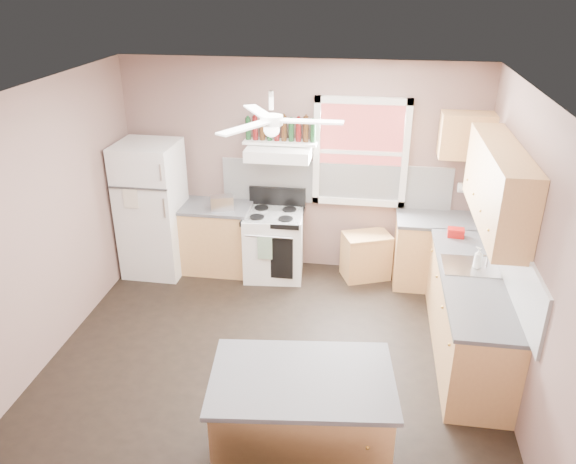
# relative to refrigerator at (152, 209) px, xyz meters

# --- Properties ---
(floor) EXTENTS (4.50, 4.50, 0.00)m
(floor) POSITION_rel_refrigerator_xyz_m (1.84, -1.54, -0.87)
(floor) COLOR black
(floor) RESTS_ON ground
(ceiling) EXTENTS (4.50, 4.50, 0.00)m
(ceiling) POSITION_rel_refrigerator_xyz_m (1.84, -1.54, 1.83)
(ceiling) COLOR white
(ceiling) RESTS_ON ground
(wall_back) EXTENTS (4.50, 0.05, 2.70)m
(wall_back) POSITION_rel_refrigerator_xyz_m (1.84, 0.48, 0.48)
(wall_back) COLOR #785C54
(wall_back) RESTS_ON ground
(wall_right) EXTENTS (0.05, 4.00, 2.70)m
(wall_right) POSITION_rel_refrigerator_xyz_m (4.11, -1.54, 0.48)
(wall_right) COLOR #785C54
(wall_right) RESTS_ON ground
(wall_left) EXTENTS (0.05, 4.00, 2.70)m
(wall_left) POSITION_rel_refrigerator_xyz_m (-0.44, -1.54, 0.48)
(wall_left) COLOR #785C54
(wall_left) RESTS_ON ground
(backsplash_back) EXTENTS (2.90, 0.03, 0.55)m
(backsplash_back) POSITION_rel_refrigerator_xyz_m (2.29, 0.44, 0.31)
(backsplash_back) COLOR white
(backsplash_back) RESTS_ON wall_back
(backsplash_right) EXTENTS (0.03, 2.60, 0.55)m
(backsplash_right) POSITION_rel_refrigerator_xyz_m (4.07, -1.24, 0.31)
(backsplash_right) COLOR white
(backsplash_right) RESTS_ON wall_right
(window_view) EXTENTS (1.00, 0.02, 1.20)m
(window_view) POSITION_rel_refrigerator_xyz_m (2.59, 0.44, 0.73)
(window_view) COLOR maroon
(window_view) RESTS_ON wall_back
(window_frame) EXTENTS (1.16, 0.07, 1.36)m
(window_frame) POSITION_rel_refrigerator_xyz_m (2.59, 0.41, 0.73)
(window_frame) COLOR white
(window_frame) RESTS_ON wall_back
(refrigerator) EXTENTS (0.75, 0.73, 1.73)m
(refrigerator) POSITION_rel_refrigerator_xyz_m (0.00, 0.00, 0.00)
(refrigerator) COLOR white
(refrigerator) RESTS_ON floor
(base_cabinet_left) EXTENTS (0.90, 0.60, 0.86)m
(base_cabinet_left) POSITION_rel_refrigerator_xyz_m (0.78, 0.16, -0.44)
(base_cabinet_left) COLOR tan
(base_cabinet_left) RESTS_ON floor
(counter_left) EXTENTS (0.92, 0.62, 0.04)m
(counter_left) POSITION_rel_refrigerator_xyz_m (0.78, 0.16, 0.01)
(counter_left) COLOR #4A4A4D
(counter_left) RESTS_ON base_cabinet_left
(toaster) EXTENTS (0.32, 0.24, 0.18)m
(toaster) POSITION_rel_refrigerator_xyz_m (0.91, 0.04, 0.12)
(toaster) COLOR silver
(toaster) RESTS_ON counter_left
(stove) EXTENTS (0.78, 0.70, 0.86)m
(stove) POSITION_rel_refrigerator_xyz_m (1.55, 0.09, -0.44)
(stove) COLOR white
(stove) RESTS_ON floor
(range_hood) EXTENTS (0.78, 0.50, 0.14)m
(range_hood) POSITION_rel_refrigerator_xyz_m (1.61, 0.21, 0.75)
(range_hood) COLOR white
(range_hood) RESTS_ON wall_back
(bottle_shelf) EXTENTS (0.90, 0.26, 0.03)m
(bottle_shelf) POSITION_rel_refrigerator_xyz_m (1.61, 0.33, 0.85)
(bottle_shelf) COLOR white
(bottle_shelf) RESTS_ON range_hood
(cart) EXTENTS (0.68, 0.57, 0.58)m
(cart) POSITION_rel_refrigerator_xyz_m (2.73, 0.21, -0.58)
(cart) COLOR tan
(cart) RESTS_ON floor
(base_cabinet_corner) EXTENTS (1.00, 0.60, 0.86)m
(base_cabinet_corner) POSITION_rel_refrigerator_xyz_m (3.59, 0.16, -0.44)
(base_cabinet_corner) COLOR tan
(base_cabinet_corner) RESTS_ON floor
(base_cabinet_right) EXTENTS (0.60, 2.20, 0.86)m
(base_cabinet_right) POSITION_rel_refrigerator_xyz_m (3.79, -1.24, -0.44)
(base_cabinet_right) COLOR tan
(base_cabinet_right) RESTS_ON floor
(counter_corner) EXTENTS (1.02, 0.62, 0.04)m
(counter_corner) POSITION_rel_refrigerator_xyz_m (3.59, 0.16, 0.01)
(counter_corner) COLOR #4A4A4D
(counter_corner) RESTS_ON base_cabinet_corner
(counter_right) EXTENTS (0.62, 2.22, 0.04)m
(counter_right) POSITION_rel_refrigerator_xyz_m (3.78, -1.24, 0.01)
(counter_right) COLOR #4A4A4D
(counter_right) RESTS_ON base_cabinet_right
(sink) EXTENTS (0.55, 0.45, 0.03)m
(sink) POSITION_rel_refrigerator_xyz_m (3.78, -1.04, 0.03)
(sink) COLOR silver
(sink) RESTS_ON counter_right
(faucet) EXTENTS (0.03, 0.03, 0.14)m
(faucet) POSITION_rel_refrigerator_xyz_m (3.94, -1.04, 0.10)
(faucet) COLOR silver
(faucet) RESTS_ON sink
(upper_cabinet_right) EXTENTS (0.33, 1.80, 0.76)m
(upper_cabinet_right) POSITION_rel_refrigerator_xyz_m (3.92, -1.04, 0.91)
(upper_cabinet_right) COLOR tan
(upper_cabinet_right) RESTS_ON wall_right
(upper_cabinet_corner) EXTENTS (0.60, 0.33, 0.52)m
(upper_cabinet_corner) POSITION_rel_refrigerator_xyz_m (3.79, 0.29, 1.03)
(upper_cabinet_corner) COLOR tan
(upper_cabinet_corner) RESTS_ON wall_back
(paper_towel) EXTENTS (0.26, 0.12, 0.12)m
(paper_towel) POSITION_rel_refrigerator_xyz_m (3.91, 0.32, 0.38)
(paper_towel) COLOR white
(paper_towel) RESTS_ON wall_back
(island) EXTENTS (1.37, 0.95, 0.86)m
(island) POSITION_rel_refrigerator_xyz_m (2.31, -2.99, -0.44)
(island) COLOR tan
(island) RESTS_ON floor
(island_top) EXTENTS (1.45, 1.04, 0.04)m
(island_top) POSITION_rel_refrigerator_xyz_m (2.31, -2.99, 0.01)
(island_top) COLOR #4A4A4D
(island_top) RESTS_ON island
(ceiling_fan_hub) EXTENTS (0.20, 0.20, 0.08)m
(ceiling_fan_hub) POSITION_rel_refrigerator_xyz_m (1.84, -1.54, 1.58)
(ceiling_fan_hub) COLOR white
(ceiling_fan_hub) RESTS_ON ceiling
(soap_bottle) EXTENTS (0.12, 0.12, 0.23)m
(soap_bottle) POSITION_rel_refrigerator_xyz_m (3.84, -1.07, 0.15)
(soap_bottle) COLOR silver
(soap_bottle) RESTS_ON counter_right
(red_caddy) EXTENTS (0.19, 0.13, 0.10)m
(red_caddy) POSITION_rel_refrigerator_xyz_m (3.71, -0.34, 0.08)
(red_caddy) COLOR #AA110E
(red_caddy) RESTS_ON counter_right
(wine_bottles) EXTENTS (0.86, 0.06, 0.31)m
(wine_bottles) POSITION_rel_refrigerator_xyz_m (1.61, 0.33, 1.01)
(wine_bottles) COLOR #143819
(wine_bottles) RESTS_ON bottle_shelf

